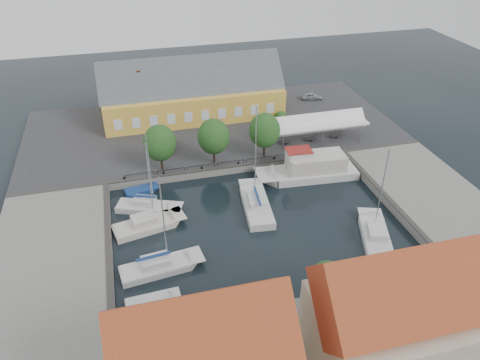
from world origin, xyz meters
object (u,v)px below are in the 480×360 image
Objects in this scene: car_silver at (312,96)px; west_boat_b at (148,226)px; west_boat_a at (148,208)px; west_boat_d at (160,268)px; warehouse at (188,95)px; east_boat_c at (375,236)px; trawler at (310,170)px; launch_sw at (152,304)px; center_sailboat at (256,205)px; car_red at (165,143)px; tent_canopy at (319,123)px; launch_nw at (141,191)px.

west_boat_b reaches higher than car_silver.
west_boat_d is (0.22, -10.66, -0.00)m from west_boat_a.
warehouse is at bearing 102.83° from car_silver.
east_boat_c is at bearing -2.41° from west_boat_d.
east_boat_c is 1.00× the size of west_boat_b.
car_silver is 0.34× the size of west_boat_a.
warehouse is at bearing 70.88° from west_boat_b.
west_boat_b is at bearing -165.68° from trawler.
launch_sw is (-10.09, -38.78, -4.34)m from warehouse.
west_boat_a is (-9.08, -23.70, -4.16)m from warehouse.
launch_sw is (-22.47, -17.20, -0.93)m from trawler.
car_silver reaches higher than launch_sw.
trawler is at bearing 5.65° from west_boat_a.
trawler is (8.92, 5.01, 0.65)m from center_sailboat.
west_boat_b reaches higher than trawler.
east_boat_c is at bearing 179.49° from car_silver.
warehouse is at bearing 112.19° from east_boat_c.
car_red is at bearing 123.71° from car_silver.
trawler is 21.58m from west_boat_a.
east_boat_c reaches higher than tent_canopy.
car_red is 17.13m from west_boat_b.
center_sailboat is at bearing 157.20° from car_silver.
car_silver is 0.32× the size of west_boat_b.
car_red is 0.35× the size of center_sailboat.
tent_canopy is 2.68× the size of launch_sw.
center_sailboat is at bearing -50.83° from car_red.
center_sailboat is (3.46, -26.59, -4.06)m from warehouse.
west_boat_d is at bearing -141.15° from tent_canopy.
trawler is at bearing 168.27° from car_silver.
west_boat_d is (-12.32, -7.77, -0.09)m from center_sailboat.
trawler is 22.04m from launch_nw.
warehouse is 2.04× the size of tent_canopy.
trawler is (12.38, -21.58, -3.41)m from warehouse.
west_boat_a reaches higher than trawler.
warehouse is at bearing 75.42° from launch_sw.
warehouse is 2.08× the size of trawler.
tent_canopy is at bearing 2.12° from car_red.
launch_sw is at bearing -93.34° from west_boat_b.
warehouse reaches higher than west_boat_a.
tent_canopy is 9.19m from trawler.
warehouse is at bearing 97.42° from center_sailboat.
trawler reaches higher than car_red.
warehouse is 2.52× the size of west_boat_d.
launch_nw is (-0.69, 14.77, -0.18)m from west_boat_d.
west_boat_d is at bearing 74.47° from launch_sw.
tent_canopy is (16.60, -13.86, -0.74)m from warehouse.
east_boat_c is (10.95, -8.75, -0.10)m from center_sailboat.
launch_nw is (-21.93, 2.00, -0.93)m from trawler.
car_silver is at bearing 38.49° from west_boat_a.
west_boat_d is at bearing -88.04° from car_red.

